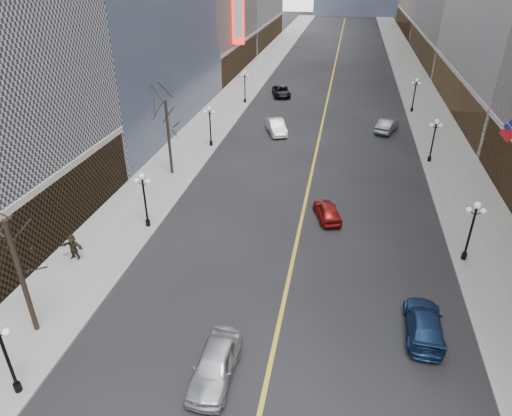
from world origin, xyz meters
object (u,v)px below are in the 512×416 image
at_px(streetlamp_east_2, 434,136).
at_px(car_sb_far, 387,125).
at_px(car_nb_mid, 276,127).
at_px(streetlamp_east_3, 415,92).
at_px(car_nb_far, 281,91).
at_px(streetlamp_west_2, 210,122).
at_px(car_nb_near, 215,365).
at_px(streetlamp_west_0, 4,350).
at_px(streetlamp_west_1, 144,195).
at_px(car_sb_near, 424,323).
at_px(streetlamp_east_1, 472,225).
at_px(streetlamp_west_3, 245,83).
at_px(car_sb_mid, 327,211).

distance_m(streetlamp_east_2, car_sb_far, 10.10).
bearing_deg(car_nb_mid, streetlamp_east_3, 14.55).
bearing_deg(car_nb_far, streetlamp_east_2, -65.60).
bearing_deg(car_sb_far, streetlamp_west_2, 43.61).
relative_size(streetlamp_west_2, car_nb_near, 0.92).
bearing_deg(streetlamp_east_3, streetlamp_west_0, -114.41).
bearing_deg(streetlamp_west_1, streetlamp_east_2, 37.33).
bearing_deg(car_nb_near, car_nb_far, 95.55).
bearing_deg(streetlamp_west_1, car_nb_near, -55.11).
bearing_deg(car_nb_far, streetlamp_west_0, -109.84).
relative_size(streetlamp_east_3, car_sb_near, 0.92).
bearing_deg(streetlamp_east_3, car_nb_mid, -144.63).
relative_size(streetlamp_east_1, car_sb_far, 0.91).
distance_m(streetlamp_east_2, car_nb_far, 29.83).
distance_m(car_nb_near, car_sb_near, 11.92).
xyz_separation_m(streetlamp_east_3, car_sb_near, (-3.70, -43.95, -2.19)).
distance_m(streetlamp_west_2, streetlamp_west_3, 18.00).
bearing_deg(car_sb_far, streetlamp_east_3, -94.45).
bearing_deg(streetlamp_east_2, car_sb_far, 112.86).
relative_size(streetlamp_west_0, streetlamp_west_2, 1.00).
height_order(car_nb_mid, car_sb_near, car_nb_mid).
bearing_deg(car_nb_near, streetlamp_east_1, 43.24).
bearing_deg(streetlamp_west_3, car_sb_mid, -66.57).
relative_size(streetlamp_west_0, car_nb_mid, 0.89).
bearing_deg(streetlamp_east_1, car_sb_far, 98.06).
height_order(streetlamp_east_2, streetlamp_east_3, same).
distance_m(streetlamp_east_2, streetlamp_east_3, 18.00).
height_order(streetlamp_west_1, streetlamp_west_3, same).
bearing_deg(car_nb_far, car_sb_mid, -91.20).
relative_size(streetlamp_east_1, streetlamp_east_2, 1.00).
relative_size(car_nb_mid, car_sb_near, 1.03).
distance_m(streetlamp_west_0, car_sb_near, 21.58).
distance_m(streetlamp_west_1, car_sb_mid, 14.58).
relative_size(streetlamp_east_2, car_nb_near, 0.92).
bearing_deg(streetlamp_west_2, car_nb_far, 78.54).
relative_size(streetlamp_east_3, streetlamp_west_3, 1.00).
xyz_separation_m(streetlamp_east_3, car_sb_mid, (-9.80, -31.84, -2.20)).
height_order(streetlamp_west_3, car_sb_mid, streetlamp_west_3).
height_order(car_nb_far, car_sb_near, car_nb_far).
distance_m(streetlamp_east_3, car_sb_near, 44.16).
xyz_separation_m(streetlamp_east_1, streetlamp_west_3, (-23.60, 36.00, 0.00)).
height_order(streetlamp_west_2, car_nb_far, streetlamp_west_2).
height_order(car_nb_far, car_sb_far, car_sb_far).
bearing_deg(streetlamp_east_2, streetlamp_east_3, 90.00).
xyz_separation_m(streetlamp_west_2, car_sb_far, (19.76, 9.10, -2.09)).
bearing_deg(streetlamp_west_2, streetlamp_west_3, 90.00).
bearing_deg(streetlamp_west_0, car_sb_near, 22.01).
distance_m(car_nb_mid, car_sb_far, 13.60).
relative_size(streetlamp_west_1, car_nb_far, 0.85).
bearing_deg(streetlamp_west_1, streetlamp_east_3, 56.75).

